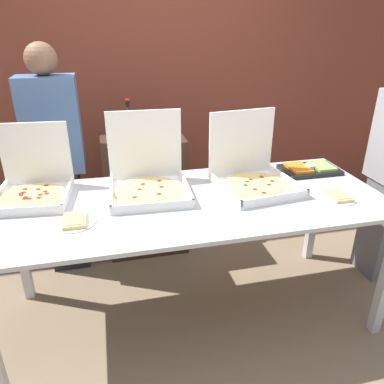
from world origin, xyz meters
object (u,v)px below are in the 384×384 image
(paper_plate_front_center, at_px, (338,196))
(veggie_tray, at_px, (310,169))
(pizza_box_near_right, at_px, (253,174))
(soda_can_silver, at_px, (120,136))
(paper_plate_front_left, at_px, (75,221))
(soda_bottle, at_px, (129,122))
(pizza_box_far_right, at_px, (34,185))
(soda_can_colored, at_px, (171,122))
(pizza_box_near_left, at_px, (148,179))
(person_guest_cap, at_px, (57,161))

(paper_plate_front_center, distance_m, veggie_tray, 0.44)
(veggie_tray, bearing_deg, paper_plate_front_center, -97.16)
(pizza_box_near_right, relative_size, soda_can_silver, 4.28)
(paper_plate_front_left, xyz_separation_m, soda_bottle, (0.39, 1.05, 0.26))
(paper_plate_front_center, bearing_deg, pizza_box_far_right, 166.08)
(soda_can_silver, bearing_deg, veggie_tray, -23.19)
(pizza_box_near_right, bearing_deg, veggie_tray, 9.20)
(paper_plate_front_left, xyz_separation_m, soda_can_colored, (0.76, 1.27, 0.18))
(paper_plate_front_center, bearing_deg, veggie_tray, 82.84)
(soda_can_silver, relative_size, soda_can_colored, 1.00)
(pizza_box_near_right, bearing_deg, pizza_box_far_right, 166.88)
(paper_plate_front_center, relative_size, veggie_tray, 0.56)
(pizza_box_far_right, distance_m, veggie_tray, 1.85)
(pizza_box_near_right, distance_m, pizza_box_near_left, 0.67)
(paper_plate_front_left, height_order, person_guest_cap, person_guest_cap)
(pizza_box_near_right, relative_size, paper_plate_front_left, 2.39)
(paper_plate_front_left, relative_size, person_guest_cap, 0.13)
(person_guest_cap, bearing_deg, veggie_tray, 162.73)
(soda_bottle, bearing_deg, paper_plate_front_center, -43.57)
(pizza_box_near_right, bearing_deg, pizza_box_near_left, 166.65)
(pizza_box_near_right, height_order, paper_plate_front_center, pizza_box_near_right)
(pizza_box_near_left, relative_size, paper_plate_front_left, 2.31)
(paper_plate_front_center, bearing_deg, soda_can_colored, 120.79)
(pizza_box_near_right, height_order, veggie_tray, pizza_box_near_right)
(pizza_box_far_right, xyz_separation_m, soda_can_colored, (1.01, 0.87, 0.12))
(pizza_box_near_right, height_order, paper_plate_front_left, pizza_box_near_right)
(pizza_box_far_right, relative_size, paper_plate_front_left, 2.13)
(paper_plate_front_left, relative_size, veggie_tray, 0.56)
(paper_plate_front_left, bearing_deg, soda_can_silver, 71.97)
(soda_can_silver, relative_size, person_guest_cap, 0.07)
(soda_bottle, relative_size, person_guest_cap, 0.18)
(pizza_box_near_left, bearing_deg, soda_can_colored, 73.76)
(paper_plate_front_center, bearing_deg, soda_can_silver, 141.29)
(pizza_box_near_left, height_order, paper_plate_front_left, pizza_box_near_left)
(paper_plate_front_left, xyz_separation_m, veggie_tray, (1.59, 0.39, 0.01))
(pizza_box_near_left, height_order, paper_plate_front_center, pizza_box_near_left)
(soda_can_colored, relative_size, person_guest_cap, 0.07)
(pizza_box_far_right, bearing_deg, person_guest_cap, 86.26)
(pizza_box_near_right, xyz_separation_m, veggie_tray, (0.49, 0.14, -0.06))
(pizza_box_near_right, distance_m, pizza_box_far_right, 1.36)
(pizza_box_near_left, distance_m, soda_can_silver, 0.64)
(veggie_tray, bearing_deg, soda_can_colored, 133.70)
(paper_plate_front_left, height_order, veggie_tray, veggie_tray)
(soda_can_colored, xyz_separation_m, person_guest_cap, (-0.93, -0.33, -0.16))
(paper_plate_front_left, xyz_separation_m, soda_can_silver, (0.31, 0.94, 0.18))
(paper_plate_front_center, distance_m, soda_can_colored, 1.54)
(veggie_tray, distance_m, soda_bottle, 1.40)
(paper_plate_front_center, height_order, soda_can_colored, soda_can_colored)
(pizza_box_near_right, relative_size, soda_bottle, 1.71)
(pizza_box_near_right, bearing_deg, paper_plate_front_center, -40.86)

